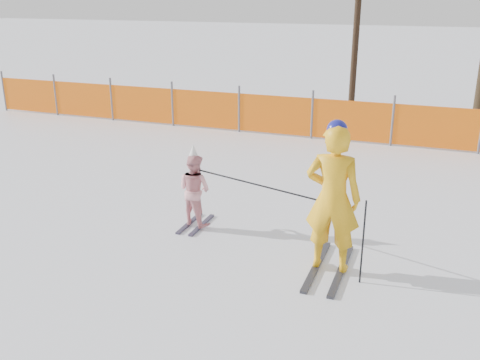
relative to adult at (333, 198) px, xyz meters
name	(u,v)px	position (x,y,z in m)	size (l,w,h in m)	color
ground	(228,257)	(-1.43, -0.14, -1.05)	(120.00, 120.00, 0.00)	white
adult	(333,198)	(0.00, 0.00, 0.00)	(0.74, 1.49, 2.09)	black
child	(194,189)	(-2.33, 0.71, -0.42)	(0.67, 0.87, 1.36)	black
ski_poles	(290,203)	(-0.61, 0.16, -0.22)	(2.68, 0.90, 1.15)	black
safety_fence	(259,113)	(-3.30, 6.75, -0.49)	(17.24, 0.06, 1.25)	#595960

